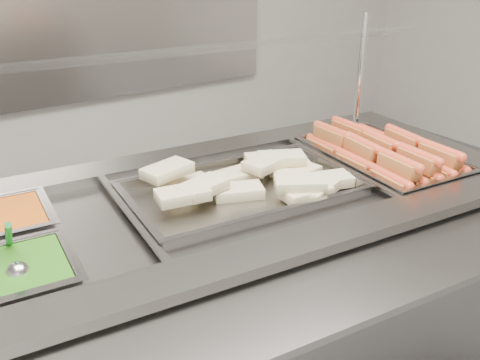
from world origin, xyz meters
TOP-DOWN VIEW (x-y plane):
  - back_panel at (0.00, 2.45)m, footprint 3.00×0.04m
  - steam_counter at (-0.15, 0.35)m, footprint 1.88×0.98m
  - tray_rail at (-0.20, -0.14)m, footprint 1.75×0.53m
  - sneeze_guard at (-0.12, 0.56)m, footprint 1.61×0.44m
  - pan_hotdogs at (0.45, 0.28)m, footprint 0.38×0.56m
  - pan_wraps at (-0.09, 0.34)m, footprint 0.69×0.45m
  - pan_peas at (-0.78, 0.27)m, footprint 0.31×0.26m
  - hotdogs_in_buns at (0.45, 0.28)m, footprint 0.34×0.52m
  - tortilla_wraps at (-0.03, 0.35)m, footprint 0.60×0.38m
  - serving_spoon at (-0.75, 0.26)m, footprint 0.05×0.17m

SIDE VIEW (x-z plane):
  - steam_counter at x=-0.15m, z-range 0.00..0.86m
  - tray_rail at x=-0.20m, z-range 0.79..0.84m
  - pan_hotdogs at x=0.45m, z-range 0.77..0.87m
  - pan_peas at x=-0.78m, z-range 0.78..0.87m
  - pan_wraps at x=-0.09m, z-range 0.80..0.87m
  - hotdogs_in_buns at x=0.45m, z-range 0.81..0.93m
  - tortilla_wraps at x=-0.03m, z-range 0.83..0.92m
  - serving_spoon at x=-0.75m, z-range 0.80..0.94m
  - back_panel at x=0.00m, z-range 0.60..1.80m
  - sneeze_guard at x=-0.12m, z-range 1.00..1.42m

